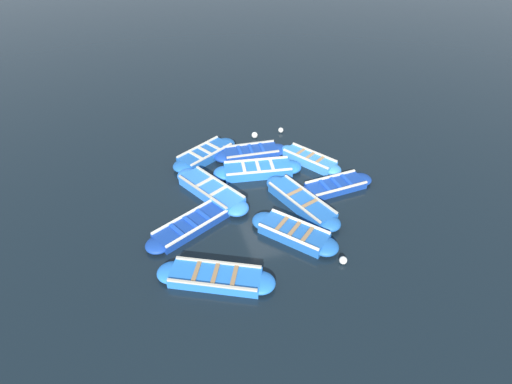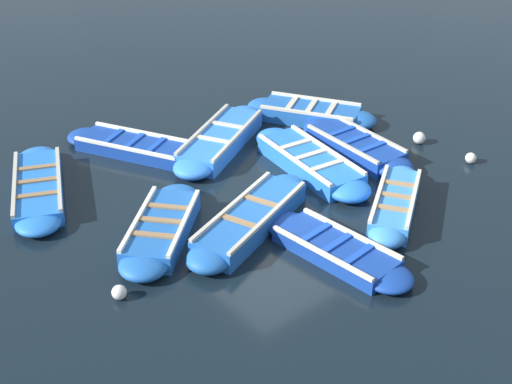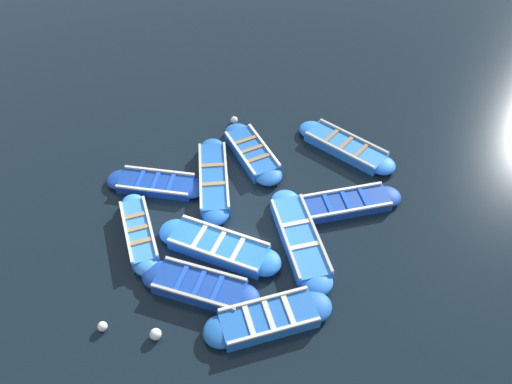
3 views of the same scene
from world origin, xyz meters
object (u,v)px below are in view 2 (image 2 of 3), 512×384
boat_outer_right (250,220)px  boat_centre (135,147)px  boat_outer_left (336,250)px  boat_broadside (310,162)px  boat_inner_gap (355,146)px  boat_bow_out (395,204)px  buoy_orange_near (119,292)px  boat_end_of_row (311,113)px  buoy_white_drifting (419,138)px  boat_far_corner (38,188)px  boat_mid_row (162,229)px  buoy_yellow_far (471,158)px  boat_stern_in (221,140)px

boat_outer_right → boat_centre: size_ratio=1.07×
boat_outer_right → boat_outer_left: bearing=-70.0°
boat_broadside → boat_inner_gap: 1.42m
boat_bow_out → boat_inner_gap: boat_bow_out is taller
buoy_orange_near → boat_end_of_row: bearing=22.7°
boat_outer_right → buoy_white_drifting: boat_outer_right is taller
boat_centre → boat_far_corner: (-2.65, -0.36, 0.02)m
boat_inner_gap → buoy_white_drifting: (1.60, -0.64, -0.04)m
boat_bow_out → boat_centre: boat_bow_out is taller
boat_mid_row → buoy_yellow_far: boat_mid_row is taller
boat_mid_row → boat_broadside: 4.14m
boat_broadside → buoy_orange_near: size_ratio=14.61×
boat_broadside → boat_far_corner: 6.09m
boat_far_corner → buoy_yellow_far: 9.91m
boat_end_of_row → boat_bow_out: size_ratio=1.14×
boat_broadside → boat_centre: bearing=128.5°
boat_mid_row → boat_end_of_row: bearing=19.0°
boat_broadside → boat_stern_in: boat_stern_in is taller
boat_outer_right → boat_far_corner: size_ratio=1.03×
boat_end_of_row → boat_outer_left: size_ratio=1.01×
boat_bow_out → boat_broadside: boat_bow_out is taller
boat_mid_row → boat_far_corner: (-1.17, 3.10, -0.02)m
boat_end_of_row → boat_stern_in: (-2.77, 0.27, 0.01)m
boat_end_of_row → boat_stern_in: bearing=174.3°
boat_far_corner → boat_broadside: bearing=-29.4°
boat_end_of_row → buoy_yellow_far: bearing=-72.8°
boat_centre → buoy_yellow_far: bearing=-43.5°
boat_mid_row → boat_inner_gap: (5.55, 0.01, 0.00)m
boat_outer_left → boat_outer_right: 1.89m
boat_centre → buoy_orange_near: bearing=-124.1°
boat_end_of_row → boat_stern_in: 2.79m
boat_broadside → boat_outer_right: 2.78m
boat_bow_out → boat_far_corner: 7.69m
boat_bow_out → boat_inner_gap: size_ratio=0.88×
boat_mid_row → boat_broadside: bearing=1.5°
boat_centre → buoy_white_drifting: 6.99m
boat_end_of_row → boat_far_corner: size_ratio=0.90×
boat_inner_gap → boat_centre: bearing=139.8°
buoy_white_drifting → buoy_yellow_far: bearing=-84.4°
boat_far_corner → boat_inner_gap: bearing=-24.6°
boat_end_of_row → buoy_yellow_far: (1.28, -4.13, -0.07)m
boat_bow_out → boat_centre: size_ratio=0.83×
boat_far_corner → boat_end_of_row: bearing=-8.1°
buoy_yellow_far → boat_far_corner: bearing=148.7°
boat_inner_gap → boat_broadside: bearing=176.1°
buoy_orange_near → buoy_white_drifting: 8.80m
boat_end_of_row → boat_bow_out: boat_bow_out is taller
boat_bow_out → boat_end_of_row: bearing=68.2°
boat_broadside → buoy_yellow_far: (3.16, -2.17, -0.07)m
buoy_white_drifting → boat_bow_out: bearing=-149.3°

